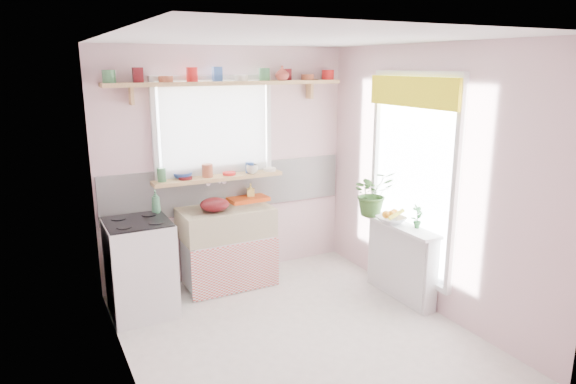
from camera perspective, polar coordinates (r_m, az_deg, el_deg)
room at (r=5.22m, az=2.96°, el=3.64°), size 3.20×3.20×3.20m
sink_unit at (r=5.51m, az=-6.82°, el=-6.00°), size 0.95×0.65×1.11m
cooker at (r=5.04m, az=-16.06°, el=-8.05°), size 0.58×0.58×0.93m
radiator_ledge at (r=5.32m, az=12.46°, el=-7.37°), size 0.22×0.95×0.78m
windowsill at (r=5.48m, az=-7.72°, el=1.58°), size 1.40×0.22×0.04m
pine_shelf at (r=5.40m, az=-6.50°, el=11.93°), size 2.52×0.24×0.04m
shelf_crockery at (r=5.39m, az=-6.76°, el=12.71°), size 2.47×0.11×0.12m
sill_crockery at (r=5.45m, az=-8.24°, el=2.29°), size 1.35×0.11×0.12m
dish_tray at (r=5.68m, az=-4.62°, el=-0.69°), size 0.44×0.34×0.04m
colander at (r=5.28m, az=-8.16°, el=-1.39°), size 0.38×0.38×0.14m
jade_plant at (r=5.38m, az=9.37°, el=-0.11°), size 0.48×0.43×0.48m
fruit_bowl at (r=5.19m, az=11.39°, el=-3.06°), size 0.28×0.28×0.07m
herb_pot at (r=5.07m, az=14.18°, el=-2.65°), size 0.14×0.11×0.23m
soap_bottle_sink at (r=5.68m, az=-4.17°, el=0.03°), size 0.10×0.11×0.18m
sill_cup at (r=5.54m, az=-4.01°, el=2.55°), size 0.13×0.13×0.10m
sill_bowl at (r=5.42m, az=-11.64°, el=1.83°), size 0.26×0.26×0.06m
shelf_vase at (r=5.58m, az=-0.66°, el=13.07°), size 0.16×0.16×0.15m
cooker_bottle at (r=5.08m, az=-14.49°, el=-1.04°), size 0.10×0.10×0.23m
fruit at (r=5.18m, az=11.43°, el=-2.41°), size 0.20×0.14×0.10m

